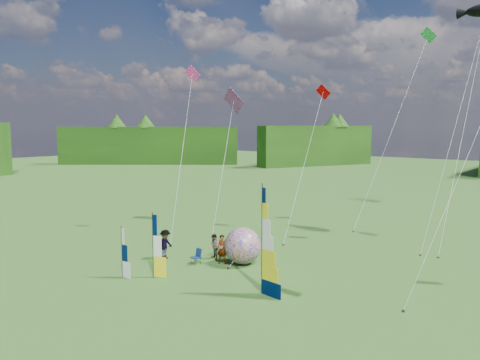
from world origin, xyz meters
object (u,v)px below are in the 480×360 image
Objects in this scene: bol_inflatable at (243,246)px; spectator_b at (214,247)px; side_banner_far at (122,253)px; kite_whale at (466,110)px; camp_chair at (196,256)px; spectator_c at (165,244)px; spectator_d at (237,243)px; spectator_a at (222,249)px; side_banner_left at (153,246)px; feather_banner_main at (262,241)px.

spectator_b is (-2.08, -0.29, -0.33)m from bol_inflatable.
kite_whale is at bearing 55.00° from side_banner_far.
kite_whale is at bearing 65.31° from camp_chair.
side_banner_far is 1.50× the size of spectator_c.
side_banner_far is 4.15m from spectator_c.
spectator_a is at bearing 154.95° from spectator_d.
kite_whale is (11.37, 19.37, 7.82)m from side_banner_left.
bol_inflatable reaches higher than spectator_c.
spectator_d is (0.68, 6.67, -1.04)m from side_banner_left.
bol_inflatable is (2.34, 5.14, -0.66)m from side_banner_left.
side_banner_far is at bearing -136.81° from kite_whale.
side_banner_far reaches higher than spectator_b.
spectator_b is 1.67× the size of camp_chair.
feather_banner_main is 3.38× the size of spectator_b.
camp_chair is (0.11, 3.30, -1.31)m from side_banner_left.
spectator_b reaches higher than spectator_d.
spectator_a reaches higher than spectator_d.
spectator_b is 0.85× the size of spectator_c.
kite_whale reaches higher than bol_inflatable.
spectator_a is (-4.98, 2.68, -1.82)m from feather_banner_main.
side_banner_left is 23.78m from kite_whale.
side_banner_left is 4.96m from spectator_b.
spectator_a is 0.96× the size of spectator_c.
side_banner_left is 3.77m from spectator_c.
spectator_d is (2.03, 7.77, -0.67)m from side_banner_far.
spectator_b is (-6.05, 3.15, -1.92)m from feather_banner_main.
spectator_a is (2.67, 5.49, -0.51)m from side_banner_far.
side_banner_far is (-1.35, -1.11, -0.37)m from side_banner_left.
spectator_a is 1.13× the size of spectator_b.
kite_whale is (5.06, 17.67, 6.89)m from feather_banner_main.
feather_banner_main is at bearing -120.96° from kite_whale.
spectator_b is 1.07× the size of spectator_d.
kite_whale is at bearing 36.89° from side_banner_left.
kite_whale is (12.71, 20.48, 8.19)m from side_banner_far.
side_banner_left is at bearing 36.25° from side_banner_far.
camp_chair is at bearing -139.99° from kite_whale.
spectator_c is (-2.22, 2.92, -0.85)m from side_banner_left.
spectator_c is (-2.48, -1.93, 0.14)m from spectator_b.
spectator_c is 1.25× the size of spectator_d.
bol_inflatable reaches higher than spectator_b.
feather_banner_main is 1.92× the size of side_banner_far.
feather_banner_main reaches higher than side_banner_far.
spectator_a is 1.88× the size of camp_chair.
camp_chair is at bearing 65.39° from side_banner_left.
spectator_a is at bearing -1.38° from spectator_b.
side_banner_left is at bearing -114.48° from bol_inflatable.
bol_inflatable is 18.86m from kite_whale.
bol_inflatable is 2.97m from camp_chair.
kite_whale is (13.59, 16.45, 8.67)m from spectator_c.
feather_banner_main is 6.60m from side_banner_left.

